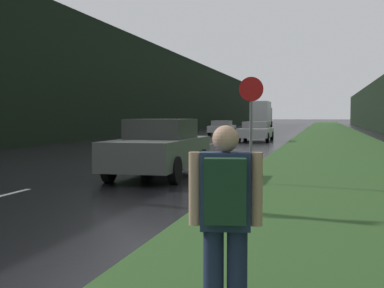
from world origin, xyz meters
TOP-DOWN VIEW (x-y plane):
  - grass_verge at (7.30, 40.00)m, footprint 6.00×240.00m
  - lane_stripe_c at (0.00, 14.00)m, footprint 0.12×3.00m
  - lane_stripe_d at (0.00, 21.00)m, footprint 0.12×3.00m
  - lane_stripe_e at (0.00, 28.00)m, footprint 0.12×3.00m
  - lane_stripe_f at (0.00, 35.00)m, footprint 0.12×3.00m
  - treeline_far_side at (-10.30, 50.00)m, footprint 2.00×140.00m
  - stop_sign at (4.79, 10.72)m, footprint 0.60×0.07m
  - hitchhiker_with_backpack at (5.82, 1.50)m, footprint 0.55×0.44m
  - car_passing_near at (2.15, 11.66)m, footprint 1.93×4.79m
  - car_passing_far at (2.15, 33.36)m, footprint 2.05×4.74m
  - car_oncoming at (-2.15, 44.04)m, footprint 1.90×4.59m
  - delivery_truck at (-2.15, 75.47)m, footprint 2.44×8.17m

SIDE VIEW (x-z plane):
  - lane_stripe_c at x=0.00m, z-range 0.00..0.01m
  - lane_stripe_d at x=0.00m, z-range 0.00..0.01m
  - lane_stripe_e at x=0.00m, z-range 0.00..0.01m
  - lane_stripe_f at x=0.00m, z-range 0.00..0.01m
  - grass_verge at x=7.30m, z-range 0.00..0.02m
  - car_oncoming at x=-2.15m, z-range 0.02..1.31m
  - car_passing_far at x=2.15m, z-range 0.02..1.31m
  - car_passing_near at x=2.15m, z-range 0.00..1.59m
  - hitchhiker_with_backpack at x=5.82m, z-range 0.12..1.72m
  - stop_sign at x=4.79m, z-range 0.25..2.88m
  - delivery_truck at x=-2.15m, z-range 0.08..3.88m
  - treeline_far_side at x=-10.30m, z-range 0.00..8.63m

